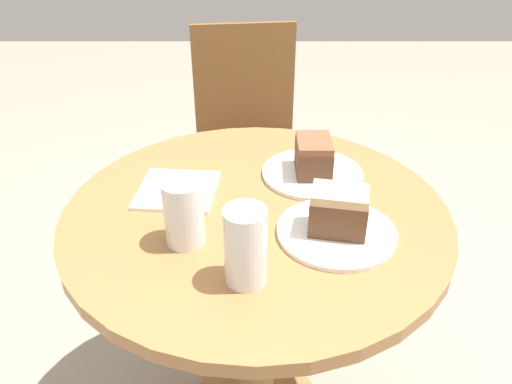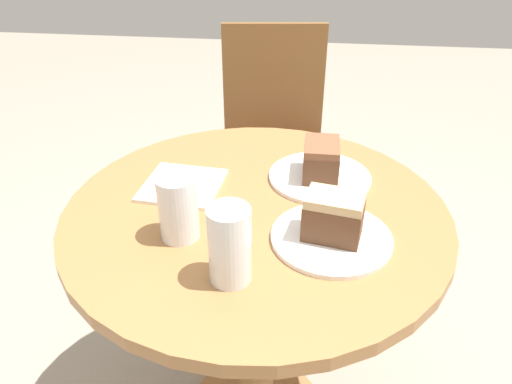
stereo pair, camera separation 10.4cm
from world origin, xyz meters
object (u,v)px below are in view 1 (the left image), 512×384
object	(u,v)px
cake_slice_near	(314,156)
plate_far	(336,232)
cake_slice_far	(339,211)
plate_near	(312,173)
glass_water	(184,216)
chair	(249,149)
glass_lemonade	(245,251)

from	to	relation	value
cake_slice_near	plate_far	bearing A→B (deg)	-83.80
plate_far	cake_slice_near	distance (m)	0.24
plate_far	cake_slice_far	world-z (taller)	cake_slice_far
plate_far	cake_slice_far	size ratio (longest dim) A/B	1.95
plate_near	cake_slice_far	bearing A→B (deg)	-83.80
plate_far	glass_water	xyz separation A→B (m)	(-0.29, -0.02, 0.05)
plate_far	glass_water	world-z (taller)	glass_water
plate_near	cake_slice_near	bearing A→B (deg)	0.00
plate_near	glass_water	size ratio (longest dim) A/B	1.80
chair	glass_water	bearing A→B (deg)	-103.49
chair	plate_far	size ratio (longest dim) A/B	3.81
plate_near	cake_slice_far	distance (m)	0.24
cake_slice_far	glass_lemonade	world-z (taller)	glass_lemonade
plate_near	plate_far	xyz separation A→B (m)	(0.03, -0.23, 0.00)
chair	glass_lemonade	world-z (taller)	chair
glass_lemonade	cake_slice_far	bearing A→B (deg)	36.54
plate_far	cake_slice_near	size ratio (longest dim) A/B	2.15
plate_far	glass_lemonade	bearing A→B (deg)	-143.46
chair	plate_far	bearing A→B (deg)	-85.02
plate_near	plate_far	distance (m)	0.23
cake_slice_far	glass_water	distance (m)	0.29
chair	plate_far	distance (m)	0.95
glass_water	cake_slice_far	bearing A→B (deg)	4.22
plate_far	glass_lemonade	world-z (taller)	glass_lemonade
cake_slice_near	glass_water	world-z (taller)	glass_water
cake_slice_near	chair	bearing A→B (deg)	103.85
plate_near	chair	bearing A→B (deg)	103.85
chair	glass_lemonade	size ratio (longest dim) A/B	6.21
glass_lemonade	plate_near	bearing A→B (deg)	67.41
cake_slice_far	glass_water	xyz separation A→B (m)	(-0.29, -0.02, 0.00)
chair	glass_lemonade	bearing A→B (deg)	-96.25
plate_far	glass_water	size ratio (longest dim) A/B	1.79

